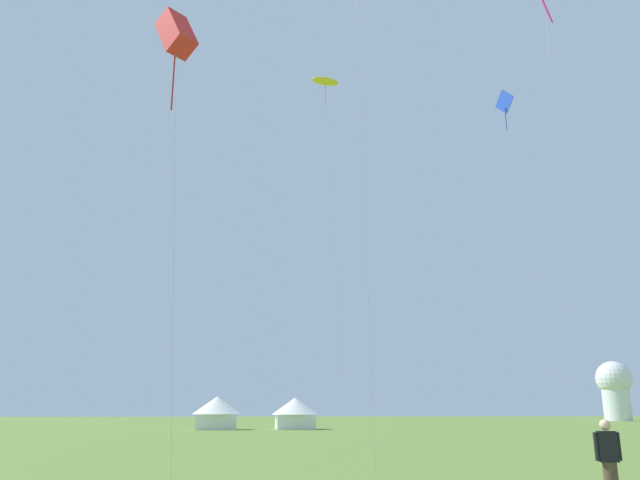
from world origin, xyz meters
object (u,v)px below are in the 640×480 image
object	(u,v)px
kite_magenta_diamond	(545,11)
kite_yellow_parafoil	(325,82)
kite_blue_diamond	(505,105)
kite_red_box	(176,35)
festival_tent_center	(217,411)
festival_tent_right	(295,412)
observatory_dome	(615,387)
person_spectator	(610,465)

from	to	relation	value
kite_magenta_diamond	kite_yellow_parafoil	size ratio (longest dim) A/B	0.93
kite_magenta_diamond	kite_blue_diamond	bearing A→B (deg)	71.09
kite_magenta_diamond	kite_red_box	xyz separation A→B (m)	(-23.56, -14.47, -13.45)
kite_yellow_parafoil	festival_tent_center	xyz separation A→B (m)	(-9.46, 13.13, -30.91)
kite_yellow_parafoil	kite_blue_diamond	size ratio (longest dim) A/B	0.87
kite_magenta_diamond	festival_tent_right	size ratio (longest dim) A/B	6.32
kite_magenta_diamond	kite_blue_diamond	distance (m)	29.23
kite_magenta_diamond	observatory_dome	world-z (taller)	kite_magenta_diamond
kite_yellow_parafoil	kite_red_box	xyz separation A→B (m)	(-10.33, -32.55, -16.94)
person_spectator	kite_yellow_parafoil	bearing A→B (deg)	89.87
kite_magenta_diamond	person_spectator	size ratio (longest dim) A/B	17.88
festival_tent_right	observatory_dome	xyz separation A→B (m)	(63.72, 43.95, 4.25)
festival_tent_center	person_spectator	bearing A→B (deg)	-80.29
festival_tent_center	observatory_dome	distance (m)	84.27
kite_blue_diamond	person_spectator	distance (m)	65.56
kite_yellow_parafoil	festival_tent_right	world-z (taller)	kite_yellow_parafoil
kite_blue_diamond	festival_tent_center	size ratio (longest dim) A/B	7.57
kite_yellow_parafoil	person_spectator	world-z (taller)	kite_yellow_parafoil
person_spectator	festival_tent_right	distance (m)	54.77
festival_tent_center	festival_tent_right	bearing A→B (deg)	0.00
festival_tent_right	kite_magenta_diamond	bearing A→B (deg)	-64.88
kite_red_box	kite_blue_diamond	size ratio (longest dim) A/B	0.44
kite_yellow_parafoil	observatory_dome	world-z (taller)	kite_yellow_parafoil
kite_red_box	festival_tent_right	xyz separation A→B (m)	(8.93, 45.67, -14.02)
kite_red_box	festival_tent_center	bearing A→B (deg)	88.91
kite_blue_diamond	festival_tent_right	bearing A→B (deg)	169.63
festival_tent_right	kite_red_box	bearing A→B (deg)	-101.06
kite_magenta_diamond	festival_tent_right	distance (m)	44.07
kite_blue_diamond	festival_tent_right	xyz separation A→B (m)	(-23.82, 4.36, -34.48)
kite_magenta_diamond	observatory_dome	xyz separation A→B (m)	(49.09, 75.15, -23.22)
kite_red_box	person_spectator	size ratio (longest dim) A/B	9.73
festival_tent_right	observatory_dome	world-z (taller)	observatory_dome
kite_magenta_diamond	festival_tent_center	distance (m)	47.33
person_spectator	observatory_dome	bearing A→B (deg)	57.69
kite_blue_diamond	person_spectator	bearing A→B (deg)	-114.07
kite_red_box	kite_magenta_diamond	bearing A→B (deg)	31.56
kite_magenta_diamond	kite_red_box	size ratio (longest dim) A/B	1.84
kite_red_box	festival_tent_center	size ratio (longest dim) A/B	3.33
kite_yellow_parafoil	kite_blue_diamond	distance (m)	24.33
kite_blue_diamond	observatory_dome	world-z (taller)	kite_blue_diamond
observatory_dome	kite_yellow_parafoil	bearing A→B (deg)	-137.51
kite_yellow_parafoil	kite_red_box	distance (m)	38.12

